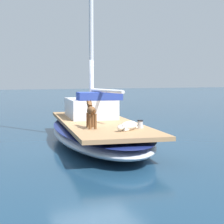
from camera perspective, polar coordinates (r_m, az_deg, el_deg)
ground_plane at (r=10.89m, az=-2.27°, el=-4.88°), size 120.00×120.00×0.00m
sailboat_main at (r=10.83m, az=-2.28°, el=-3.13°), size 3.87×7.59×0.66m
mast_main at (r=11.59m, az=-2.97°, el=13.81°), size 0.14×2.27×6.67m
cabin_house at (r=11.85m, az=-3.33°, el=0.83°), size 1.80×2.46×0.84m
dog_white at (r=8.84m, az=2.57°, el=-2.18°), size 0.87×0.54×0.22m
dog_brown at (r=9.20m, az=-3.29°, el=0.08°), size 0.33×0.93×0.70m
deck_winch at (r=9.22m, az=4.44°, el=-1.94°), size 0.16×0.16×0.21m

